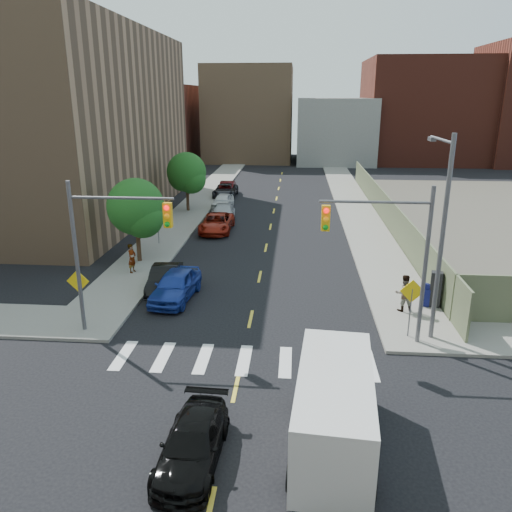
% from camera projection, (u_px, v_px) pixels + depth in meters
% --- Properties ---
extents(ground, '(160.00, 160.00, 0.00)m').
position_uv_depth(ground, '(229.00, 420.00, 16.74)').
color(ground, black).
rests_on(ground, ground).
extents(sidewalk_nw, '(3.50, 73.00, 0.15)m').
position_uv_depth(sidewalk_nw, '(210.00, 191.00, 56.68)').
color(sidewalk_nw, gray).
rests_on(sidewalk_nw, ground).
extents(sidewalk_ne, '(3.50, 73.00, 0.15)m').
position_uv_depth(sidewalk_ne, '(347.00, 193.00, 55.49)').
color(sidewalk_ne, gray).
rests_on(sidewalk_ne, ground).
extents(fence_north, '(0.12, 44.00, 2.50)m').
position_uv_depth(fence_north, '(385.00, 209.00, 42.18)').
color(fence_north, '#676E4D').
rests_on(fence_north, ground).
extents(building_nw, '(22.00, 30.00, 16.00)m').
position_uv_depth(building_nw, '(27.00, 124.00, 44.44)').
color(building_nw, '#8C6B4C').
rests_on(building_nw, ground).
extents(bg_bldg_west, '(14.00, 18.00, 12.00)m').
position_uv_depth(bg_bldg_west, '(153.00, 123.00, 83.00)').
color(bg_bldg_west, '#592319').
rests_on(bg_bldg_west, ground).
extents(bg_bldg_midwest, '(14.00, 16.00, 15.00)m').
position_uv_depth(bg_bldg_midwest, '(250.00, 114.00, 83.20)').
color(bg_bldg_midwest, '#8C6B4C').
rests_on(bg_bldg_midwest, ground).
extents(bg_bldg_center, '(12.00, 16.00, 10.00)m').
position_uv_depth(bg_bldg_center, '(334.00, 130.00, 80.99)').
color(bg_bldg_center, gray).
rests_on(bg_bldg_center, ground).
extents(bg_bldg_east, '(18.00, 18.00, 16.00)m').
position_uv_depth(bg_bldg_east, '(421.00, 111.00, 80.88)').
color(bg_bldg_east, '#592319').
rests_on(bg_bldg_east, ground).
extents(signal_nw, '(4.59, 0.30, 7.00)m').
position_uv_depth(signal_nw, '(108.00, 238.00, 21.51)').
color(signal_nw, '#59595E').
rests_on(signal_nw, ground).
extents(signal_ne, '(4.59, 0.30, 7.00)m').
position_uv_depth(signal_ne, '(390.00, 245.00, 20.58)').
color(signal_ne, '#59595E').
rests_on(signal_ne, ground).
extents(streetlight_ne, '(0.25, 3.70, 9.00)m').
position_uv_depth(streetlight_ne, '(441.00, 224.00, 21.05)').
color(streetlight_ne, '#59595E').
rests_on(streetlight_ne, ground).
extents(warn_sign_nw, '(1.06, 0.06, 2.83)m').
position_uv_depth(warn_sign_nw, '(79.00, 287.00, 22.90)').
color(warn_sign_nw, '#59595E').
rests_on(warn_sign_nw, ground).
extents(warn_sign_ne, '(1.06, 0.06, 2.83)m').
position_uv_depth(warn_sign_ne, '(412.00, 298.00, 21.74)').
color(warn_sign_ne, '#59595E').
rests_on(warn_sign_ne, ground).
extents(warn_sign_midwest, '(1.06, 0.06, 2.83)m').
position_uv_depth(warn_sign_midwest, '(158.00, 219.00, 35.70)').
color(warn_sign_midwest, '#59595E').
rests_on(warn_sign_midwest, ground).
extents(tree_west_near, '(3.66, 3.64, 5.52)m').
position_uv_depth(tree_west_near, '(136.00, 210.00, 31.51)').
color(tree_west_near, '#332114').
rests_on(tree_west_near, ground).
extents(tree_west_far, '(3.66, 3.64, 5.52)m').
position_uv_depth(tree_west_far, '(187.00, 175.00, 45.74)').
color(tree_west_far, '#332114').
rests_on(tree_west_far, ground).
extents(parked_car_blue, '(2.30, 4.79, 1.58)m').
position_uv_depth(parked_car_blue, '(176.00, 285.00, 26.47)').
color(parked_car_blue, navy).
rests_on(parked_car_blue, ground).
extents(parked_car_black, '(1.70, 4.23, 1.37)m').
position_uv_depth(parked_car_black, '(165.00, 279.00, 27.74)').
color(parked_car_black, black).
rests_on(parked_car_black, ground).
extents(parked_car_red, '(2.38, 5.16, 1.43)m').
position_uv_depth(parked_car_red, '(217.00, 223.00, 39.74)').
color(parked_car_red, maroon).
rests_on(parked_car_red, ground).
extents(parked_car_silver, '(2.35, 5.04, 1.42)m').
position_uv_depth(parked_car_silver, '(223.00, 213.00, 43.06)').
color(parked_car_silver, '#AFB2B7').
rests_on(parked_car_silver, ground).
extents(parked_car_white, '(1.99, 4.22, 1.40)m').
position_uv_depth(parked_car_white, '(223.00, 201.00, 48.05)').
color(parked_car_white, silver).
rests_on(parked_car_white, ground).
extents(parked_car_maroon, '(1.56, 4.37, 1.43)m').
position_uv_depth(parked_car_maroon, '(227.00, 188.00, 54.57)').
color(parked_car_maroon, '#460E0E').
rests_on(parked_car_maroon, ground).
extents(parked_car_grey, '(2.33, 5.01, 1.39)m').
position_uv_depth(parked_car_grey, '(225.00, 191.00, 53.34)').
color(parked_car_grey, black).
rests_on(parked_car_grey, ground).
extents(black_sedan, '(1.90, 4.29, 1.22)m').
position_uv_depth(black_sedan, '(193.00, 443.00, 14.71)').
color(black_sedan, black).
rests_on(black_sedan, ground).
extents(cargo_van, '(2.77, 5.88, 2.62)m').
position_uv_depth(cargo_van, '(334.00, 406.00, 15.20)').
color(cargo_van, silver).
rests_on(cargo_van, ground).
extents(mailbox, '(0.59, 0.53, 1.19)m').
position_uv_depth(mailbox, '(425.00, 295.00, 25.36)').
color(mailbox, '#0E1252').
rests_on(mailbox, sidewalk_ne).
extents(payphone, '(0.64, 0.56, 1.85)m').
position_uv_depth(payphone, '(435.00, 289.00, 25.16)').
color(payphone, black).
rests_on(payphone, sidewalk_ne).
extents(pedestrian_west, '(0.55, 0.72, 1.77)m').
position_uv_depth(pedestrian_west, '(132.00, 258.00, 30.08)').
color(pedestrian_west, gray).
rests_on(pedestrian_west, sidewalk_nw).
extents(pedestrian_east, '(1.04, 0.88, 1.88)m').
position_uv_depth(pedestrian_east, '(404.00, 293.00, 24.67)').
color(pedestrian_east, gray).
rests_on(pedestrian_east, sidewalk_ne).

